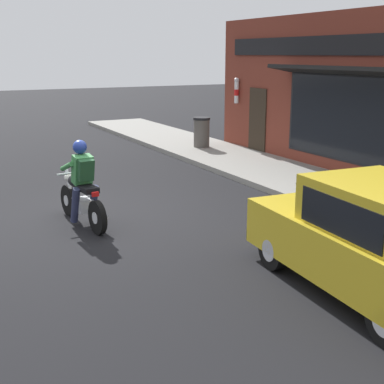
% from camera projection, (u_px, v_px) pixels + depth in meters
% --- Properties ---
extents(ground_plane, '(80.00, 80.00, 0.00)m').
position_uv_depth(ground_plane, '(93.00, 217.00, 10.61)').
color(ground_plane, black).
extents(sidewalk_curb, '(2.60, 22.00, 0.14)m').
position_uv_depth(sidewalk_curb, '(242.00, 162.00, 15.61)').
color(sidewalk_curb, gray).
rests_on(sidewalk_curb, ground).
extents(storefront_building, '(1.25, 9.14, 4.20)m').
position_uv_depth(storefront_building, '(319.00, 93.00, 14.59)').
color(storefront_building, maroon).
rests_on(storefront_building, ground).
extents(motorcycle_with_rider, '(0.61, 2.02, 1.62)m').
position_uv_depth(motorcycle_with_rider, '(82.00, 190.00, 9.98)').
color(motorcycle_with_rider, black).
rests_on(motorcycle_with_rider, ground).
extents(car_hatchback, '(1.92, 3.89, 1.57)m').
position_uv_depth(car_hatchback, '(373.00, 240.00, 7.01)').
color(car_hatchback, black).
rests_on(car_hatchback, ground).
extents(trash_bin, '(0.56, 0.56, 0.98)m').
position_uv_depth(trash_bin, '(202.00, 132.00, 17.64)').
color(trash_bin, '#514C47').
rests_on(trash_bin, sidewalk_curb).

